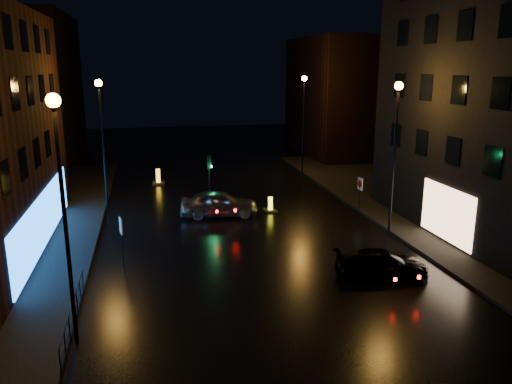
# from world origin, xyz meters

# --- Properties ---
(ground) EXTENTS (120.00, 120.00, 0.00)m
(ground) POSITION_xyz_m (0.00, 0.00, 0.00)
(ground) COLOR black
(ground) RESTS_ON ground
(pavement_right) EXTENTS (12.00, 44.00, 0.15)m
(pavement_right) POSITION_xyz_m (14.00, 8.00, 0.07)
(pavement_right) COLOR black
(pavement_right) RESTS_ON ground
(building_far_left) EXTENTS (8.00, 16.00, 14.00)m
(building_far_left) POSITION_xyz_m (-16.00, 35.00, 7.00)
(building_far_left) COLOR black
(building_far_left) RESTS_ON ground
(building_far_right) EXTENTS (8.00, 14.00, 12.00)m
(building_far_right) POSITION_xyz_m (15.00, 32.00, 6.00)
(building_far_right) COLOR black
(building_far_right) RESTS_ON ground
(street_lamp_lnear) EXTENTS (0.44, 0.44, 8.37)m
(street_lamp_lnear) POSITION_xyz_m (-7.80, -2.00, 5.56)
(street_lamp_lnear) COLOR black
(street_lamp_lnear) RESTS_ON ground
(street_lamp_lfar) EXTENTS (0.44, 0.44, 8.37)m
(street_lamp_lfar) POSITION_xyz_m (-7.80, 14.00, 5.56)
(street_lamp_lfar) COLOR black
(street_lamp_lfar) RESTS_ON ground
(street_lamp_rnear) EXTENTS (0.44, 0.44, 8.37)m
(street_lamp_rnear) POSITION_xyz_m (7.80, 6.00, 5.56)
(street_lamp_rnear) COLOR black
(street_lamp_rnear) RESTS_ON ground
(street_lamp_rfar) EXTENTS (0.44, 0.44, 8.37)m
(street_lamp_rfar) POSITION_xyz_m (7.80, 22.00, 5.56)
(street_lamp_rfar) COLOR black
(street_lamp_rfar) RESTS_ON ground
(traffic_signal) EXTENTS (1.40, 2.40, 3.45)m
(traffic_signal) POSITION_xyz_m (-1.20, 14.00, 0.50)
(traffic_signal) COLOR black
(traffic_signal) RESTS_ON ground
(guard_railing) EXTENTS (0.05, 6.04, 1.00)m
(guard_railing) POSITION_xyz_m (-8.00, -1.00, 0.74)
(guard_railing) COLOR black
(guard_railing) RESTS_ON ground
(silver_hatchback) EXTENTS (4.97, 2.43, 1.63)m
(silver_hatchback) POSITION_xyz_m (-0.93, 11.61, 0.82)
(silver_hatchback) COLOR #989A9F
(silver_hatchback) RESTS_ON ground
(dark_sedan) EXTENTS (4.31, 2.08, 1.21)m
(dark_sedan) POSITION_xyz_m (4.85, 0.90, 0.60)
(dark_sedan) COLOR black
(dark_sedan) RESTS_ON ground
(bollard_near) EXTENTS (0.81, 1.14, 0.95)m
(bollard_near) POSITION_xyz_m (2.48, 11.96, 0.21)
(bollard_near) COLOR black
(bollard_near) RESTS_ON ground
(bollard_far) EXTENTS (1.01, 1.44, 1.21)m
(bollard_far) POSITION_xyz_m (-4.40, 21.41, 0.26)
(bollard_far) COLOR black
(bollard_far) RESTS_ON ground
(road_sign_left) EXTENTS (0.17, 0.56, 2.34)m
(road_sign_left) POSITION_xyz_m (-6.50, 4.69, 1.75)
(road_sign_left) COLOR black
(road_sign_left) RESTS_ON ground
(road_sign_right) EXTENTS (0.11, 0.57, 2.35)m
(road_sign_right) POSITION_xyz_m (7.85, 10.20, 1.76)
(road_sign_right) COLOR black
(road_sign_right) RESTS_ON ground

